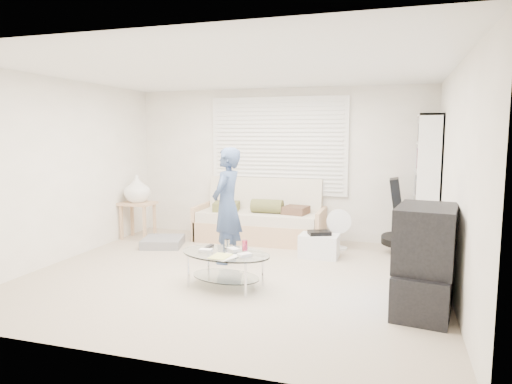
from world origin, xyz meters
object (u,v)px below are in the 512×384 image
(tv_unit, at_px, (425,260))
(futon_sofa, at_px, (260,220))
(bookshelf, at_px, (426,185))
(coffee_table, at_px, (226,259))

(tv_unit, bearing_deg, futon_sofa, 135.06)
(futon_sofa, xyz_separation_m, tv_unit, (2.41, -2.40, 0.18))
(bookshelf, height_order, coffee_table, bookshelf)
(coffee_table, bearing_deg, tv_unit, -2.34)
(futon_sofa, distance_m, bookshelf, 2.63)
(bookshelf, bearing_deg, tv_unit, -93.10)
(futon_sofa, relative_size, tv_unit, 1.98)
(tv_unit, relative_size, coffee_table, 0.90)
(coffee_table, bearing_deg, futon_sofa, 96.81)
(tv_unit, distance_m, coffee_table, 2.14)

